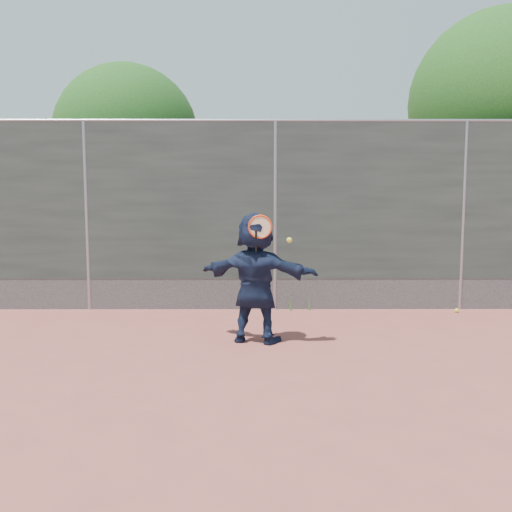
{
  "coord_description": "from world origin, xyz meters",
  "views": [
    {
      "loc": [
        -0.33,
        -5.58,
        1.9
      ],
      "look_at": [
        -0.31,
        1.5,
        1.1
      ],
      "focal_mm": 40.0,
      "sensor_mm": 36.0,
      "label": 1
    }
  ],
  "objects": [
    {
      "name": "ground",
      "position": [
        0.0,
        0.0,
        0.0
      ],
      "size": [
        80.0,
        80.0,
        0.0
      ],
      "primitive_type": "plane",
      "color": "#9E4C42",
      "rests_on": "ground"
    },
    {
      "name": "player",
      "position": [
        -0.31,
        1.5,
        0.82
      ],
      "size": [
        1.6,
        0.91,
        1.64
      ],
      "primitive_type": "imported",
      "rotation": [
        0.0,
        0.0,
        2.85
      ],
      "color": "#151F3A",
      "rests_on": "ground"
    },
    {
      "name": "ball_ground",
      "position": [
        2.86,
        3.22,
        0.03
      ],
      "size": [
        0.07,
        0.07,
        0.07
      ],
      "primitive_type": "sphere",
      "color": "yellow",
      "rests_on": "ground"
    },
    {
      "name": "fence",
      "position": [
        -0.0,
        3.5,
        1.58
      ],
      "size": [
        20.0,
        0.06,
        3.03
      ],
      "color": "#38423D",
      "rests_on": "ground"
    },
    {
      "name": "swing_action",
      "position": [
        -0.23,
        1.3,
        1.44
      ],
      "size": [
        0.54,
        0.13,
        0.51
      ],
      "color": "red",
      "rests_on": "ground"
    },
    {
      "name": "tree_right",
      "position": [
        4.68,
        5.75,
        3.49
      ],
      "size": [
        3.78,
        3.6,
        5.39
      ],
      "color": "#382314",
      "rests_on": "ground"
    },
    {
      "name": "tree_left",
      "position": [
        -2.85,
        6.55,
        2.94
      ],
      "size": [
        3.15,
        3.0,
        4.53
      ],
      "color": "#382314",
      "rests_on": "ground"
    },
    {
      "name": "weed_clump",
      "position": [
        0.29,
        3.38,
        0.13
      ],
      "size": [
        0.68,
        0.07,
        0.3
      ],
      "color": "#387226",
      "rests_on": "ground"
    }
  ]
}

